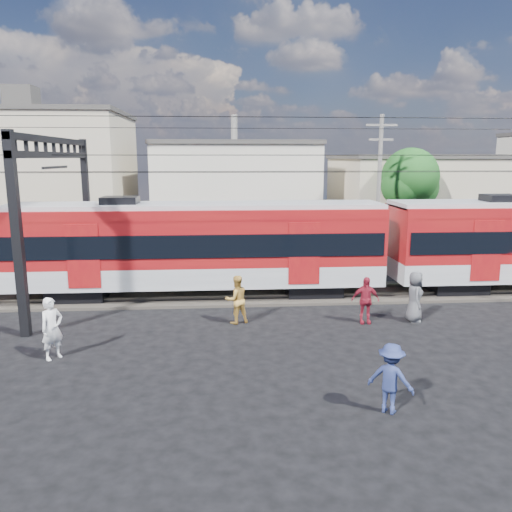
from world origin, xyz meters
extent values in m
plane|color=black|center=(0.00, 0.00, 0.00)|extent=(120.00, 120.00, 0.00)
cube|color=#2D2823|center=(0.00, 8.00, 0.06)|extent=(70.00, 3.40, 0.12)
cube|color=#59544C|center=(0.00, 7.25, 0.18)|extent=(70.00, 0.12, 0.12)
cube|color=#59544C|center=(0.00, 8.75, 0.18)|extent=(70.00, 0.12, 0.12)
cube|color=black|center=(-9.35, 8.00, 0.35)|extent=(2.40, 2.20, 0.70)
cube|color=black|center=(0.89, 8.00, 0.35)|extent=(2.40, 2.20, 0.70)
cube|color=#96989D|center=(-4.23, 8.00, 1.15)|extent=(16.00, 3.00, 0.90)
cube|color=maroon|center=(-4.23, 8.00, 2.80)|extent=(16.00, 3.00, 2.40)
cube|color=black|center=(-4.23, 8.00, 2.55)|extent=(15.68, 3.08, 0.95)
cube|color=#96989D|center=(-4.23, 8.00, 4.05)|extent=(16.00, 2.60, 0.25)
cube|color=black|center=(7.45, 8.00, 0.35)|extent=(2.40, 2.20, 0.70)
cube|color=black|center=(-10.00, 3.50, 3.50)|extent=(0.30, 0.30, 7.00)
cube|color=black|center=(-10.00, 12.50, 3.50)|extent=(0.30, 0.30, 7.00)
cube|color=black|center=(-10.00, 8.00, 6.80)|extent=(0.25, 9.30, 0.25)
cube|color=black|center=(-10.00, 8.00, 6.20)|extent=(0.25, 9.30, 0.25)
cylinder|color=black|center=(0.00, 7.30, 5.50)|extent=(70.00, 0.03, 0.03)
cylinder|color=black|center=(0.00, 8.70, 5.50)|extent=(70.00, 0.03, 0.03)
cylinder|color=black|center=(0.00, 7.30, 6.20)|extent=(70.00, 0.03, 0.03)
cylinder|color=black|center=(0.00, 8.70, 6.20)|extent=(70.00, 0.03, 0.03)
cylinder|color=black|center=(0.00, 4.50, 7.50)|extent=(70.00, 0.03, 0.03)
cylinder|color=black|center=(0.00, 11.50, 7.50)|extent=(70.00, 0.03, 0.03)
cube|color=tan|center=(-17.00, 24.00, 4.50)|extent=(14.00, 10.00, 9.00)
cube|color=#3F3D3A|center=(-17.00, 24.00, 9.15)|extent=(14.28, 10.20, 0.30)
cube|color=#BBB5A3|center=(-2.00, 27.00, 3.50)|extent=(12.00, 12.00, 7.00)
cube|color=#3F3D3A|center=(-2.00, 27.00, 7.15)|extent=(12.24, 12.24, 0.30)
cube|color=tan|center=(14.00, 24.00, 3.00)|extent=(16.00, 10.00, 6.00)
cube|color=#3F3D3A|center=(14.00, 24.00, 6.15)|extent=(16.32, 10.20, 0.30)
cylinder|color=slate|center=(6.00, 15.00, 4.25)|extent=(0.24, 0.24, 8.50)
cube|color=slate|center=(6.00, 15.00, 7.90)|extent=(1.80, 0.12, 0.12)
cube|color=slate|center=(6.00, 15.00, 7.10)|extent=(1.40, 0.12, 0.12)
cylinder|color=#382619|center=(9.00, 18.00, 1.96)|extent=(0.36, 0.36, 3.92)
sphere|color=#134315|center=(9.00, 18.00, 4.90)|extent=(3.64, 3.64, 3.64)
sphere|color=#134315|center=(9.60, 18.30, 4.20)|extent=(2.80, 2.80, 2.80)
imported|color=white|center=(-8.39, 1.40, 0.97)|extent=(0.82, 0.84, 1.94)
imported|color=#BC8E3A|center=(-2.64, 4.36, 0.91)|extent=(1.06, 0.94, 1.83)
imported|color=navy|center=(0.85, -2.58, 0.87)|extent=(1.30, 1.17, 1.75)
imported|color=maroon|center=(2.14, 3.99, 0.89)|extent=(1.06, 0.48, 1.77)
imported|color=#46474A|center=(4.07, 4.08, 0.96)|extent=(0.78, 1.04, 1.91)
camera|label=1|loc=(-3.20, -13.53, 6.11)|focal=35.00mm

